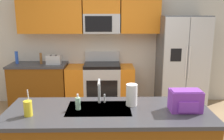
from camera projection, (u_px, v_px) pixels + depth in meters
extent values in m
cube|color=beige|center=(112.00, 42.00, 5.14)|extent=(5.20, 0.10, 2.60)
cube|color=orange|center=(36.00, 15.00, 4.78)|extent=(0.70, 0.32, 0.70)
cube|color=orange|center=(68.00, 15.00, 4.79)|extent=(0.56, 0.32, 0.70)
cube|color=orange|center=(140.00, 15.00, 4.82)|extent=(0.78, 0.32, 0.70)
cube|color=#B7BABF|center=(102.00, 24.00, 4.84)|extent=(0.72, 0.32, 0.38)
cube|color=black|center=(99.00, 24.00, 4.68)|extent=(0.52, 0.01, 0.30)
cube|color=orange|center=(102.00, 6.00, 4.76)|extent=(0.72, 0.32, 0.32)
cube|color=brown|center=(39.00, 86.00, 4.97)|extent=(1.10, 0.60, 0.86)
cube|color=#38383D|center=(38.00, 65.00, 4.87)|extent=(1.13, 0.63, 0.04)
cube|color=#B7BABF|center=(102.00, 86.00, 5.00)|extent=(0.72, 0.60, 0.84)
cube|color=black|center=(102.00, 89.00, 4.69)|extent=(0.60, 0.01, 0.36)
cube|color=black|center=(102.00, 65.00, 4.89)|extent=(0.72, 0.60, 0.06)
cube|color=#B7BABF|center=(102.00, 56.00, 5.13)|extent=(0.72, 0.06, 0.20)
cube|color=orange|center=(76.00, 86.00, 4.99)|extent=(0.36, 0.60, 0.84)
cube|color=orange|center=(126.00, 86.00, 5.01)|extent=(0.28, 0.60, 0.84)
cube|color=#4C4F54|center=(181.00, 63.00, 4.86)|extent=(0.90, 0.70, 1.85)
cube|color=#B7BABF|center=(175.00, 67.00, 4.50)|extent=(0.44, 0.04, 1.81)
cube|color=#B7BABF|center=(199.00, 67.00, 4.51)|extent=(0.44, 0.04, 1.81)
cylinder|color=silver|center=(186.00, 62.00, 4.45)|extent=(0.02, 0.02, 0.60)
cylinder|color=silver|center=(189.00, 62.00, 4.45)|extent=(0.02, 0.02, 0.60)
cube|color=black|center=(176.00, 55.00, 4.43)|extent=(0.20, 0.00, 0.24)
cube|color=#38383D|center=(108.00, 112.00, 2.56)|extent=(2.16, 0.81, 0.04)
cube|color=#B7BABF|center=(99.00, 110.00, 2.60)|extent=(0.68, 0.44, 0.03)
cube|color=#B7BABF|center=(54.00, 60.00, 4.80)|extent=(0.28, 0.16, 0.18)
cube|color=black|center=(51.00, 56.00, 4.78)|extent=(0.03, 0.11, 0.01)
cube|color=black|center=(56.00, 55.00, 4.78)|extent=(0.03, 0.11, 0.01)
cylinder|color=brown|center=(41.00, 58.00, 4.84)|extent=(0.05, 0.05, 0.22)
cylinder|color=blue|center=(17.00, 57.00, 4.86)|extent=(0.06, 0.06, 0.25)
cylinder|color=#B7BABF|center=(99.00, 91.00, 2.73)|extent=(0.03, 0.03, 0.28)
cylinder|color=#B7BABF|center=(99.00, 82.00, 2.60)|extent=(0.02, 0.20, 0.02)
cylinder|color=#B7BABF|center=(105.00, 98.00, 2.75)|extent=(0.02, 0.02, 0.10)
cylinder|color=yellow|center=(28.00, 108.00, 2.39)|extent=(0.08, 0.08, 0.16)
cylinder|color=white|center=(28.00, 96.00, 2.36)|extent=(0.01, 0.03, 0.14)
cylinder|color=#A5D8B2|center=(78.00, 103.00, 2.56)|extent=(0.06, 0.06, 0.13)
cylinder|color=white|center=(78.00, 96.00, 2.54)|extent=(0.02, 0.02, 0.04)
cylinder|color=white|center=(132.00, 95.00, 2.66)|extent=(0.12, 0.12, 0.24)
cube|color=purple|center=(185.00, 101.00, 2.52)|extent=(0.32, 0.20, 0.22)
cube|color=#702F97|center=(187.00, 92.00, 2.47)|extent=(0.30, 0.14, 0.03)
cube|color=purple|center=(188.00, 107.00, 2.42)|extent=(0.20, 0.03, 0.11)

